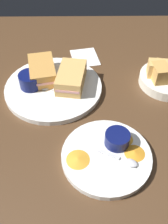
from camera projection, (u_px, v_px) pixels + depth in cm
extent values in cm
cube|color=#4C331E|center=(92.00, 107.00, 75.07)|extent=(110.00, 110.00, 3.00)
cylinder|color=white|center=(54.00, 88.00, 77.53)|extent=(29.52, 29.52, 1.60)
cube|color=tan|center=(71.00, 77.00, 75.87)|extent=(14.01, 9.50, 4.80)
cube|color=#DB938E|center=(71.00, 77.00, 75.87)|extent=(14.18, 8.94, 0.80)
cube|color=#C68C42|center=(42.00, 71.00, 78.17)|extent=(14.23, 9.99, 4.80)
cube|color=#DB938E|center=(42.00, 71.00, 78.17)|extent=(14.37, 9.44, 0.80)
cylinder|color=#0C144C|center=(30.00, 80.00, 75.31)|extent=(6.75, 6.75, 4.33)
cylinder|color=black|center=(30.00, 76.00, 74.03)|extent=(5.53, 5.53, 0.60)
cube|color=silver|center=(61.00, 92.00, 74.73)|extent=(2.46, 5.48, 0.40)
ellipsoid|color=silver|center=(44.00, 88.00, 75.75)|extent=(3.08, 3.72, 0.80)
cylinder|color=white|center=(106.00, 156.00, 60.43)|extent=(21.57, 21.57, 1.60)
cylinder|color=#0C144C|center=(117.00, 139.00, 60.89)|extent=(6.07, 6.07, 3.34)
cylinder|color=olive|center=(118.00, 136.00, 59.96)|extent=(4.98, 4.98, 0.60)
cube|color=silver|center=(109.00, 154.00, 59.52)|extent=(3.20, 5.27, 0.40)
ellipsoid|color=silver|center=(131.00, 163.00, 57.74)|extent=(3.41, 3.85, 0.80)
cone|color=gold|center=(78.00, 159.00, 58.60)|extent=(6.78, 6.78, 0.60)
cone|color=gold|center=(124.00, 138.00, 62.67)|extent=(5.71, 5.71, 0.60)
cone|color=orange|center=(135.00, 153.00, 59.81)|extent=(6.27, 6.27, 0.60)
cylinder|color=silver|center=(167.00, 80.00, 79.00)|extent=(17.23, 17.23, 3.00)
cube|color=tan|center=(158.00, 69.00, 76.64)|extent=(5.09, 6.49, 4.69)
cube|color=tan|center=(165.00, 69.00, 77.08)|extent=(6.09, 7.09, 4.12)
cube|color=tan|center=(160.00, 73.00, 75.17)|extent=(6.55, 5.19, 4.78)
cube|color=white|center=(85.00, 57.00, 89.69)|extent=(12.54, 10.97, 0.40)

